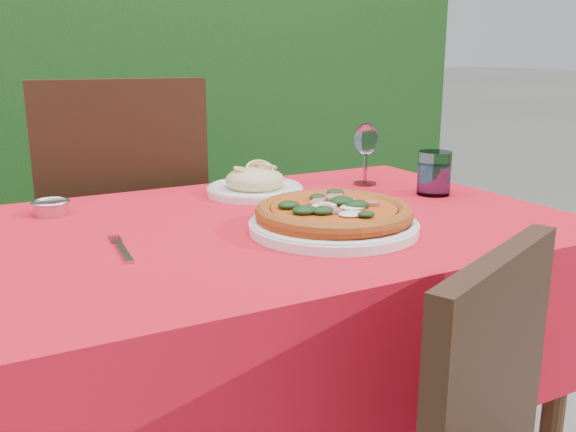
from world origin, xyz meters
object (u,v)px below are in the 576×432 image
chair_far (124,227)px  water_glass (434,175)px  pasta_plate (255,184)px  steel_ramekin (51,208)px  wine_glass (366,142)px  pizza_plate (334,217)px  fork (123,251)px

chair_far → water_glass: bearing=144.1°
pasta_plate → steel_ramekin: bearing=176.8°
wine_glass → steel_ramekin: 0.81m
wine_glass → pizza_plate: bearing=-132.6°
pasta_plate → fork: (-0.42, -0.32, -0.02)m
pasta_plate → water_glass: water_glass is taller
pasta_plate → wine_glass: wine_glass is taller
chair_far → steel_ramekin: (-0.25, -0.39, 0.17)m
wine_glass → chair_far: bearing=140.5°
fork → steel_ramekin: bearing=105.7°
pasta_plate → wine_glass: 0.33m
pizza_plate → steel_ramekin: pizza_plate is taller
chair_far → wine_glass: (0.55, -0.45, 0.28)m
chair_far → pasta_plate: bearing=128.8°
steel_ramekin → pizza_plate: bearing=-40.6°
water_glass → fork: bearing=-172.6°
water_glass → fork: (-0.81, -0.11, -0.05)m
water_glass → fork: size_ratio=0.58×
pasta_plate → fork: bearing=-142.3°
water_glass → steel_ramekin: water_glass is taller
pizza_plate → steel_ramekin: size_ratio=5.13×
pizza_plate → water_glass: bearing=22.5°
pizza_plate → wine_glass: (0.32, 0.35, 0.09)m
pasta_plate → water_glass: bearing=-28.8°
water_glass → wine_glass: (-0.08, 0.18, 0.07)m
chair_far → water_glass: (0.63, -0.63, 0.21)m
fork → water_glass: bearing=11.8°
pizza_plate → pasta_plate: 0.38m
water_glass → pasta_plate: bearing=151.2°
wine_glass → steel_ramekin: (-0.80, 0.06, -0.10)m
pizza_plate → wine_glass: bearing=47.4°
pizza_plate → water_glass: size_ratio=3.53×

